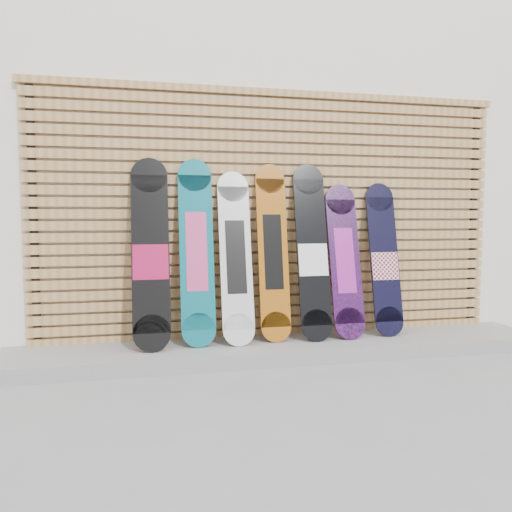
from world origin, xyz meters
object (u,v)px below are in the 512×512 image
Objects in this scene: snowboard_0 at (150,254)px; snowboard_6 at (384,260)px; snowboard_2 at (236,257)px; snowboard_3 at (273,252)px; snowboard_1 at (197,251)px; snowboard_4 at (312,252)px; snowboard_5 at (345,260)px.

snowboard_0 is 1.13× the size of snowboard_6.
snowboard_2 is 0.33m from snowboard_3.
snowboard_3 is at bearing 5.25° from snowboard_2.
snowboard_0 reaches higher than snowboard_2.
snowboard_4 is (1.01, -0.02, -0.02)m from snowboard_1.
snowboard_2 is 1.37m from snowboard_6.
snowboard_6 is at bearing -0.67° from snowboard_3.
snowboard_5 is 0.39m from snowboard_6.
snowboard_3 reaches higher than snowboard_2.
snowboard_6 is at bearing 0.09° from snowboard_1.
snowboard_6 is at bearing 1.47° from snowboard_4.
snowboard_0 is at bearing -178.91° from snowboard_6.
snowboard_6 is (1.04, -0.01, -0.09)m from snowboard_3.
snowboard_3 is (0.66, 0.01, -0.01)m from snowboard_1.
snowboard_3 is at bearing 1.29° from snowboard_1.
snowboard_0 is at bearing -179.12° from snowboard_5.
snowboard_2 is 0.98m from snowboard_5.
snowboard_3 is 1.12× the size of snowboard_5.
snowboard_4 reaches higher than snowboard_2.
snowboard_2 is 1.07× the size of snowboard_5.
snowboard_3 is 0.35m from snowboard_4.
snowboard_4 is at bearing -179.17° from snowboard_5.
snowboard_1 reaches higher than snowboard_5.
snowboard_4 reaches higher than snowboard_6.
snowboard_1 reaches higher than snowboard_2.
snowboard_1 is 1.15× the size of snowboard_5.
snowboard_5 is (0.30, 0.00, -0.08)m from snowboard_4.
snowboard_2 is 0.68m from snowboard_4.
snowboard_5 is (0.98, 0.00, -0.05)m from snowboard_2.
snowboard_0 is at bearing -177.15° from snowboard_3.
snowboard_0 is 0.38m from snowboard_1.
snowboard_3 is 0.66m from snowboard_5.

